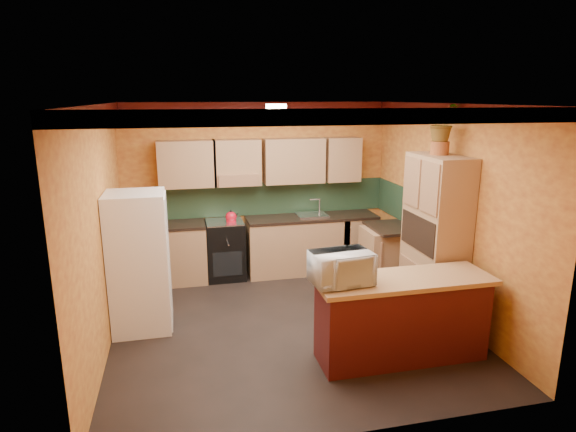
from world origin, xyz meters
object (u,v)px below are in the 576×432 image
at_px(microwave, 341,268).
at_px(base_cabinets_back, 265,248).
at_px(stove, 225,250).
at_px(pantry, 435,239).
at_px(fridge, 139,262).
at_px(breakfast_bar, 401,320).

bearing_deg(microwave, base_cabinets_back, 89.57).
bearing_deg(stove, pantry, -39.53).
xyz_separation_m(base_cabinets_back, microwave, (0.28, -2.85, 0.66)).
relative_size(base_cabinets_back, microwave, 6.07).
relative_size(base_cabinets_back, fridge, 2.15).
xyz_separation_m(fridge, microwave, (2.07, -1.37, 0.25)).
xyz_separation_m(pantry, breakfast_bar, (-0.82, -0.84, -0.61)).
bearing_deg(fridge, breakfast_bar, -26.27).
distance_m(base_cabinets_back, fridge, 2.36).
xyz_separation_m(stove, fridge, (-1.17, -1.47, 0.39)).
bearing_deg(base_cabinets_back, fridge, -140.59).
distance_m(base_cabinets_back, stove, 0.63).
bearing_deg(fridge, microwave, -33.45).
bearing_deg(base_cabinets_back, microwave, -84.39).
relative_size(pantry, breakfast_bar, 1.17).
distance_m(base_cabinets_back, breakfast_bar, 3.01).
height_order(base_cabinets_back, pantry, pantry).
height_order(breakfast_bar, microwave, microwave).
relative_size(stove, fridge, 0.54).
height_order(base_cabinets_back, breakfast_bar, same).
relative_size(base_cabinets_back, pantry, 1.74).
height_order(base_cabinets_back, microwave, microwave).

